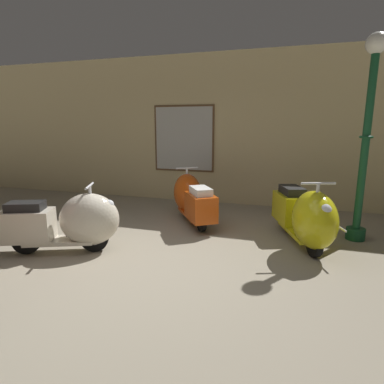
# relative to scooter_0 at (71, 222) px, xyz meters

# --- Properties ---
(ground_plane) EXTENTS (60.00, 60.00, 0.00)m
(ground_plane) POSITION_rel_scooter_0_xyz_m (1.36, -0.07, -0.43)
(ground_plane) COLOR gray
(showroom_back_wall) EXTENTS (18.00, 0.24, 3.25)m
(showroom_back_wall) POSITION_rel_scooter_0_xyz_m (1.36, 3.52, 1.19)
(showroom_back_wall) COLOR #CCB784
(showroom_back_wall) RESTS_ON ground
(scooter_0) EXTENTS (1.61, 1.00, 0.95)m
(scooter_0) POSITION_rel_scooter_0_xyz_m (0.00, 0.00, 0.00)
(scooter_0) COLOR black
(scooter_0) RESTS_ON ground
(scooter_1) EXTENTS (1.23, 1.56, 0.96)m
(scooter_1) POSITION_rel_scooter_0_xyz_m (1.14, 1.90, 0.00)
(scooter_1) COLOR black
(scooter_1) RESTS_ON ground
(scooter_2) EXTENTS (1.00, 1.72, 1.01)m
(scooter_2) POSITION_rel_scooter_0_xyz_m (3.10, 1.12, 0.03)
(scooter_2) COLOR black
(scooter_2) RESTS_ON ground
(lamppost) EXTENTS (0.29, 0.29, 2.98)m
(lamppost) POSITION_rel_scooter_0_xyz_m (3.87, 1.70, 1.24)
(lamppost) COLOR #144728
(lamppost) RESTS_ON ground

